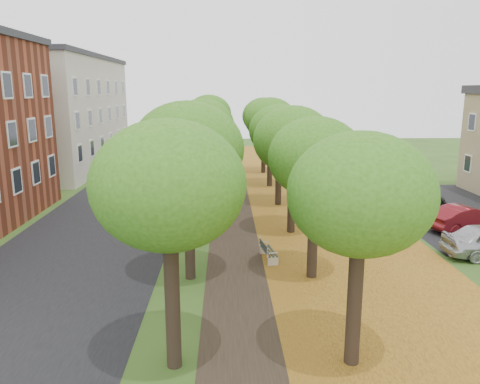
{
  "coord_description": "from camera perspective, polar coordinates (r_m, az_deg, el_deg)",
  "views": [
    {
      "loc": [
        -0.79,
        -11.36,
        7.27
      ],
      "look_at": [
        -0.11,
        10.42,
        2.5
      ],
      "focal_mm": 35.0,
      "sensor_mm": 36.0,
      "label": 1
    }
  ],
  "objects": [
    {
      "name": "footpath",
      "position": [
        27.35,
        -0.07,
        -3.06
      ],
      "size": [
        3.2,
        70.0,
        0.01
      ],
      "primitive_type": "cube",
      "color": "black",
      "rests_on": "ground"
    },
    {
      "name": "tree_row_east",
      "position": [
        26.68,
        5.56,
        7.25
      ],
      "size": [
        3.96,
        33.96,
        6.64
      ],
      "color": "black",
      "rests_on": "ground"
    },
    {
      "name": "leaf_verge",
      "position": [
        27.94,
        10.24,
        -2.92
      ],
      "size": [
        7.5,
        70.0,
        0.01
      ],
      "primitive_type": "cube",
      "color": "#B27820",
      "rests_on": "ground"
    },
    {
      "name": "building_cream",
      "position": [
        47.27,
        -22.13,
        8.95
      ],
      "size": [
        10.3,
        20.3,
        10.4
      ],
      "color": "beige",
      "rests_on": "ground"
    },
    {
      "name": "bench",
      "position": [
        20.55,
        3.39,
        -7.2
      ],
      "size": [
        0.72,
        1.68,
        0.77
      ],
      "rotation": [
        0.0,
        0.0,
        1.72
      ],
      "color": "#28322B",
      "rests_on": "ground"
    },
    {
      "name": "car_grey",
      "position": [
        31.53,
        20.22,
        -0.6
      ],
      "size": [
        4.33,
        1.85,
        1.24
      ],
      "primitive_type": "imported",
      "rotation": [
        0.0,
        0.0,
        1.59
      ],
      "color": "#37363C",
      "rests_on": "ground"
    },
    {
      "name": "parking_lot",
      "position": [
        31.71,
        25.07,
        -2.09
      ],
      "size": [
        9.0,
        16.0,
        0.01
      ],
      "primitive_type": "cube",
      "color": "black",
      "rests_on": "ground"
    },
    {
      "name": "ground",
      "position": [
        13.5,
        1.96,
        -20.22
      ],
      "size": [
        120.0,
        120.0,
        0.0
      ],
      "primitive_type": "plane",
      "color": "#2D4C19",
      "rests_on": "ground"
    },
    {
      "name": "street_asphalt",
      "position": [
        28.15,
        -15.54,
        -3.07
      ],
      "size": [
        8.0,
        70.0,
        0.01
      ],
      "primitive_type": "cube",
      "color": "black",
      "rests_on": "ground"
    },
    {
      "name": "car_red",
      "position": [
        27.3,
        25.77,
        -2.88
      ],
      "size": [
        4.35,
        2.59,
        1.35
      ],
      "primitive_type": "imported",
      "rotation": [
        0.0,
        0.0,
        1.87
      ],
      "color": "maroon",
      "rests_on": "ground"
    },
    {
      "name": "tree_row_west",
      "position": [
        26.5,
        -4.87,
        7.23
      ],
      "size": [
        3.96,
        33.96,
        6.64
      ],
      "color": "black",
      "rests_on": "ground"
    },
    {
      "name": "car_white",
      "position": [
        34.88,
        18.0,
        0.73
      ],
      "size": [
        4.62,
        2.64,
        1.22
      ],
      "primitive_type": "imported",
      "rotation": [
        0.0,
        0.0,
        1.72
      ],
      "color": "silver",
      "rests_on": "ground"
    }
  ]
}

